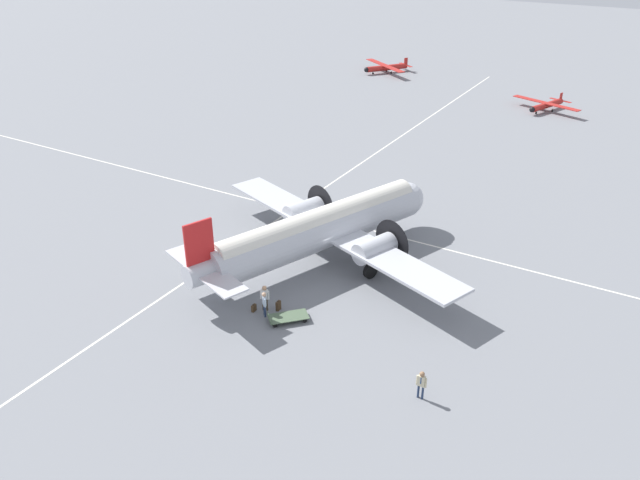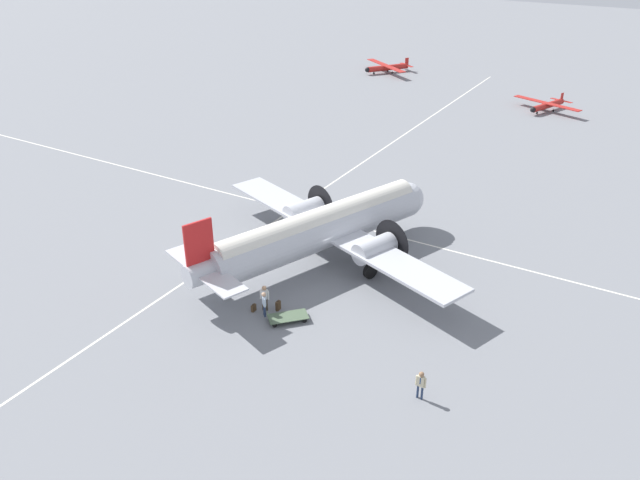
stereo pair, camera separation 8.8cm
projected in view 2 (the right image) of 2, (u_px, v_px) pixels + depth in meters
ground_plane at (320, 262)px, 43.33m from camera, size 300.00×300.00×0.00m
apron_line_eastwest at (247, 240)px, 46.16m from camera, size 120.00×0.16×0.01m
apron_line_northsouth at (361, 227)px, 48.02m from camera, size 0.16×120.00×0.01m
airliner_main at (325, 227)px, 42.37m from camera, size 19.47×21.72×5.90m
crew_foreground at (421, 382)px, 30.71m from camera, size 0.27×0.57×1.66m
passenger_boarding at (264, 295)px, 37.59m from camera, size 0.30×0.57×1.73m
ramp_agent at (264, 302)px, 37.07m from camera, size 0.42×0.43×1.65m
suitcase_near_door at (254, 308)px, 37.89m from camera, size 0.36×0.17×0.48m
suitcase_upright_spare at (278, 306)px, 37.96m from camera, size 0.36×0.18×0.64m
baggage_cart at (288, 317)px, 36.95m from camera, size 2.48×2.43×0.56m
light_aircraft_distant at (387, 67)px, 93.66m from camera, size 7.43×8.78×1.94m
light_aircraft_taxiing at (547, 105)px, 75.59m from camera, size 6.64×8.62×1.76m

